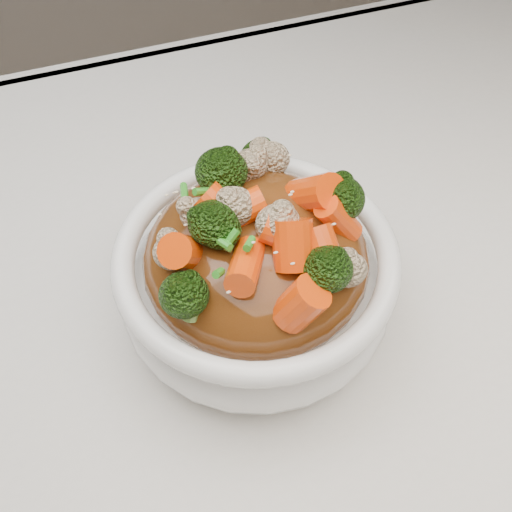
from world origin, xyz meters
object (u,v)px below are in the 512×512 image
object	(u,v)px
carrots	(256,201)
dining_table	(257,494)
broccoli	(256,202)
bowl	(256,281)

from	to	relation	value
carrots	dining_table	bearing A→B (deg)	-106.96
dining_table	carrots	size ratio (longest dim) A/B	7.64
carrots	broccoli	distance (m)	0.00
broccoli	bowl	bearing A→B (deg)	-90.00
bowl	broccoli	size ratio (longest dim) A/B	1.26
bowl	carrots	xyz separation A→B (m)	(0.00, 0.00, 0.08)
broccoli	carrots	bearing A→B (deg)	0.00
carrots	broccoli	xyz separation A→B (m)	(0.00, 0.00, -0.00)
dining_table	carrots	world-z (taller)	carrots
bowl	broccoli	distance (m)	0.08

